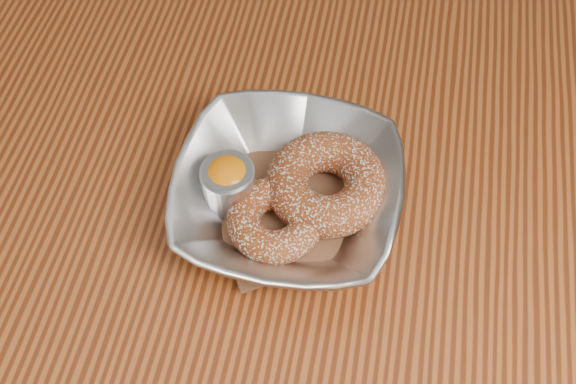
% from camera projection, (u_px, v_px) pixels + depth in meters
% --- Properties ---
extents(table, '(1.20, 0.80, 0.75)m').
position_uv_depth(table, '(283.00, 222.00, 0.76)').
color(table, brown).
rests_on(table, ground_plane).
extents(serving_bowl, '(0.21, 0.21, 0.05)m').
position_uv_depth(serving_bowl, '(288.00, 194.00, 0.63)').
color(serving_bowl, '#B2B5BA').
rests_on(serving_bowl, table).
extents(parchment, '(0.20, 0.20, 0.00)m').
position_uv_depth(parchment, '(288.00, 204.00, 0.65)').
color(parchment, brown).
rests_on(parchment, table).
extents(donut_back, '(0.13, 0.13, 0.04)m').
position_uv_depth(donut_back, '(326.00, 183.00, 0.63)').
color(donut_back, brown).
rests_on(donut_back, parchment).
extents(donut_front, '(0.10, 0.10, 0.03)m').
position_uv_depth(donut_front, '(275.00, 220.00, 0.62)').
color(donut_front, brown).
rests_on(donut_front, parchment).
extents(ramekin, '(0.05, 0.05, 0.05)m').
position_uv_depth(ramekin, '(229.00, 183.00, 0.63)').
color(ramekin, '#B2B5BA').
rests_on(ramekin, table).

